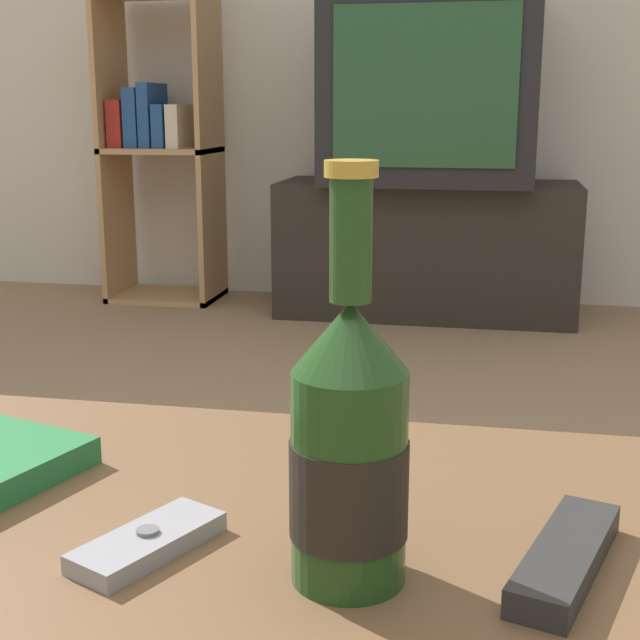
% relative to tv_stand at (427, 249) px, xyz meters
% --- Properties ---
extents(tv_stand, '(1.04, 0.42, 0.47)m').
position_rel_tv_stand_xyz_m(tv_stand, '(0.00, 0.00, 0.00)').
color(tv_stand, '#28231E').
rests_on(tv_stand, ground_plane).
extents(television, '(0.70, 0.58, 0.64)m').
position_rel_tv_stand_xyz_m(television, '(-0.00, -0.00, 0.56)').
color(television, black).
rests_on(television, tv_stand).
extents(bookshelf, '(0.41, 0.30, 1.14)m').
position_rel_tv_stand_xyz_m(bookshelf, '(-1.02, 0.07, 0.37)').
color(bookshelf, tan).
rests_on(bookshelf, ground_plane).
extents(beer_bottle, '(0.08, 0.08, 0.27)m').
position_rel_tv_stand_xyz_m(beer_bottle, '(0.14, -2.65, 0.29)').
color(beer_bottle, '#1E4219').
rests_on(beer_bottle, coffee_table).
extents(cell_phone, '(0.09, 0.12, 0.02)m').
position_rel_tv_stand_xyz_m(cell_phone, '(0.00, -2.64, 0.20)').
color(cell_phone, gray).
rests_on(cell_phone, coffee_table).
extents(remote_control, '(0.09, 0.16, 0.02)m').
position_rel_tv_stand_xyz_m(remote_control, '(0.28, -2.61, 0.21)').
color(remote_control, '#282828').
rests_on(remote_control, coffee_table).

